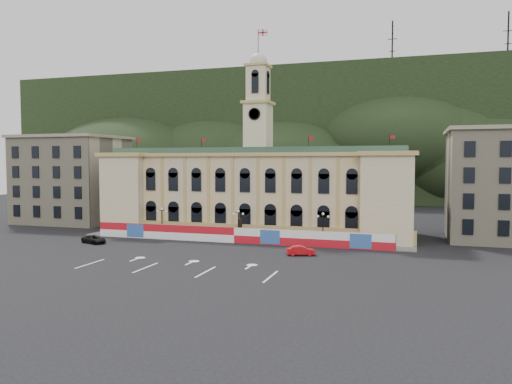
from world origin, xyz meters
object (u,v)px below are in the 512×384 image
(red_sedan, at_px, (301,250))
(black_suv, at_px, (94,239))
(statue, at_px, (240,233))
(lamp_center, at_px, (238,223))

(red_sedan, xyz_separation_m, black_suv, (-33.85, 0.14, -0.04))
(statue, bearing_deg, lamp_center, -90.00)
(red_sedan, bearing_deg, statue, 32.33)
(red_sedan, bearing_deg, lamp_center, 35.20)
(statue, xyz_separation_m, lamp_center, (0.00, -1.00, 1.89))
(statue, height_order, lamp_center, lamp_center)
(lamp_center, relative_size, black_suv, 1.05)
(lamp_center, bearing_deg, black_suv, -157.13)
(red_sedan, bearing_deg, black_suv, 71.18)
(lamp_center, bearing_deg, red_sedan, -36.22)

